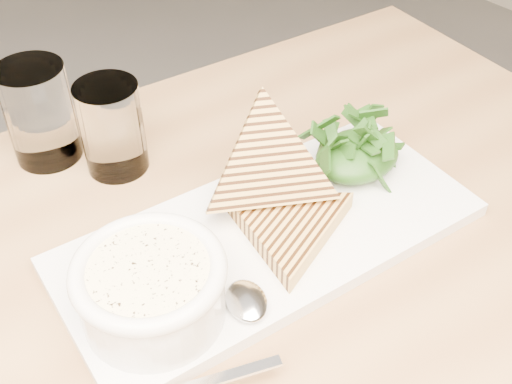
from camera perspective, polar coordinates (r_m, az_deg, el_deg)
table_top at (r=0.57m, az=-5.80°, el=-13.97°), size 1.21×0.88×0.04m
table_leg_br at (r=1.25m, az=5.89°, el=-1.82°), size 0.06×0.06×0.73m
platter at (r=0.62m, az=1.19°, el=-3.89°), size 0.42×0.23×0.01m
soup_bowl at (r=0.54m, az=-9.20°, el=-9.02°), size 0.12×0.12×0.05m
soup at (r=0.52m, az=-9.54°, el=-7.00°), size 0.10×0.10×0.01m
bowl_rim at (r=0.51m, az=-9.57°, el=-6.86°), size 0.13×0.13×0.01m
sandwich_flat at (r=0.60m, az=2.86°, el=-3.01°), size 0.19×0.19×0.02m
sandwich_lean at (r=0.61m, az=1.19°, el=2.28°), size 0.21×0.21×0.17m
salad_base at (r=0.68m, az=9.00°, el=3.22°), size 0.10×0.08×0.04m
arugula_pile at (r=0.67m, az=9.07°, el=3.78°), size 0.11×0.10×0.05m
spoon_bowl at (r=0.55m, az=-0.84°, el=-9.63°), size 0.05×0.06×0.01m
spoon_handle at (r=0.51m, az=-4.30°, el=-16.50°), size 0.11×0.05×0.00m
glass_near at (r=0.69m, az=-12.67°, el=5.58°), size 0.07×0.07×0.10m
glass_far at (r=0.73m, az=-18.68°, el=6.63°), size 0.07×0.07×0.11m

